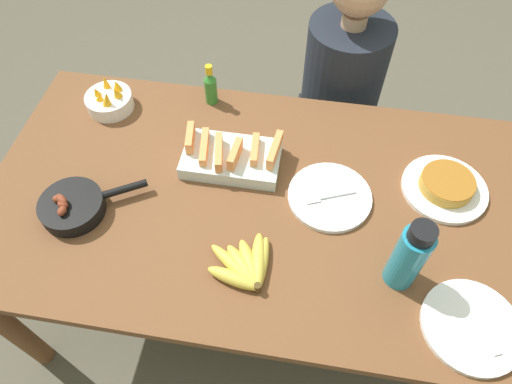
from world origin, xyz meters
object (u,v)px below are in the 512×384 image
(melon_tray, at_px, (231,157))
(person_figure, at_px, (337,109))
(empty_plate_far_left, at_px, (330,197))
(water_bottle, at_px, (409,256))
(hot_sauce_bottle, at_px, (211,86))
(fruit_bowl_mango, at_px, (109,100))
(frittata_plate_center, at_px, (446,186))
(banana_bunch, at_px, (247,267))
(skillet, at_px, (74,206))
(empty_plate_near_front, at_px, (471,326))

(melon_tray, xyz_separation_m, person_figure, (0.35, 0.57, -0.28))
(empty_plate_far_left, relative_size, water_bottle, 1.03)
(hot_sauce_bottle, bearing_deg, person_figure, 31.10)
(fruit_bowl_mango, xyz_separation_m, person_figure, (0.84, 0.38, -0.28))
(fruit_bowl_mango, relative_size, water_bottle, 0.65)
(water_bottle, bearing_deg, frittata_plate_center, 65.46)
(hot_sauce_bottle, relative_size, person_figure, 0.14)
(frittata_plate_center, distance_m, empty_plate_far_left, 0.37)
(banana_bunch, distance_m, empty_plate_far_left, 0.36)
(hot_sauce_bottle, distance_m, person_figure, 0.64)
(empty_plate_far_left, bearing_deg, person_figure, 88.32)
(empty_plate_far_left, height_order, fruit_bowl_mango, fruit_bowl_mango)
(skillet, height_order, empty_plate_near_front, skillet)
(person_figure, bearing_deg, melon_tray, -121.49)
(skillet, bearing_deg, banana_bunch, -41.92)
(person_figure, bearing_deg, water_bottle, -78.16)
(banana_bunch, bearing_deg, water_bottle, 6.61)
(banana_bunch, distance_m, water_bottle, 0.44)
(empty_plate_near_front, xyz_separation_m, person_figure, (-0.37, 1.02, -0.25))
(frittata_plate_center, bearing_deg, empty_plate_near_front, -85.35)
(hot_sauce_bottle, bearing_deg, empty_plate_near_front, -40.33)
(skillet, xyz_separation_m, frittata_plate_center, (1.13, 0.27, -0.01))
(fruit_bowl_mango, distance_m, hot_sauce_bottle, 0.37)
(skillet, bearing_deg, hot_sauce_bottle, 30.12)
(skillet, relative_size, person_figure, 0.26)
(melon_tray, relative_size, empty_plate_near_front, 1.22)
(empty_plate_far_left, relative_size, hot_sauce_bottle, 1.63)
(frittata_plate_center, xyz_separation_m, person_figure, (-0.34, 0.57, -0.27))
(fruit_bowl_mango, bearing_deg, banana_bunch, -43.17)
(banana_bunch, distance_m, melon_tray, 0.39)
(water_bottle, bearing_deg, melon_tray, 148.74)
(person_figure, bearing_deg, fruit_bowl_mango, -155.50)
(banana_bunch, relative_size, hot_sauce_bottle, 1.19)
(empty_plate_far_left, height_order, water_bottle, water_bottle)
(frittata_plate_center, xyz_separation_m, water_bottle, (-0.15, -0.33, 0.10))
(skillet, distance_m, frittata_plate_center, 1.16)
(water_bottle, bearing_deg, banana_bunch, -173.39)
(banana_bunch, height_order, water_bottle, water_bottle)
(empty_plate_near_front, distance_m, fruit_bowl_mango, 1.37)
(person_figure, bearing_deg, skillet, -133.29)
(melon_tray, bearing_deg, fruit_bowl_mango, 158.64)
(banana_bunch, xyz_separation_m, frittata_plate_center, (0.57, 0.38, 0.00))
(melon_tray, distance_m, empty_plate_near_front, 0.85)
(empty_plate_near_front, distance_m, empty_plate_far_left, 0.53)
(empty_plate_far_left, distance_m, person_figure, 0.71)
(water_bottle, relative_size, person_figure, 0.22)
(melon_tray, height_order, fruit_bowl_mango, fruit_bowl_mango)
(empty_plate_near_front, bearing_deg, banana_bunch, 173.60)
(banana_bunch, bearing_deg, empty_plate_far_left, 53.35)
(banana_bunch, height_order, skillet, skillet)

